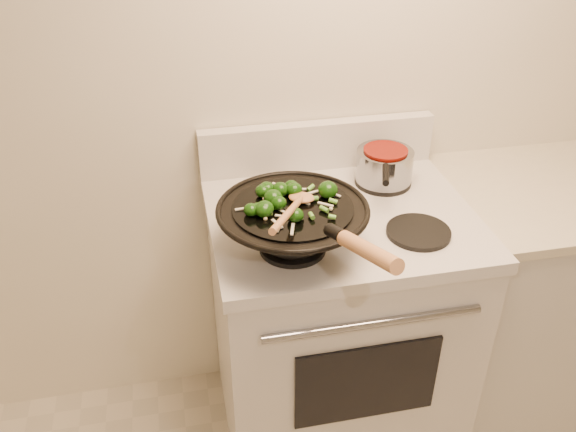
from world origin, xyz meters
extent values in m
plane|color=silver|center=(0.00, 1.50, 1.30)|extent=(3.50, 0.00, 3.50)
cube|color=silver|center=(-0.05, 1.17, 0.44)|extent=(0.76, 0.64, 0.88)
cube|color=silver|center=(-0.05, 1.17, 0.90)|extent=(0.78, 0.66, 0.04)
cube|color=silver|center=(-0.05, 1.47, 1.00)|extent=(0.78, 0.05, 0.16)
cylinder|color=gray|center=(-0.05, 0.84, 0.78)|extent=(0.60, 0.02, 0.02)
cube|color=black|center=(-0.05, 0.84, 0.55)|extent=(0.42, 0.01, 0.28)
cylinder|color=black|center=(-0.23, 1.02, 0.93)|extent=(0.18, 0.18, 0.01)
cylinder|color=black|center=(0.13, 1.02, 0.93)|extent=(0.18, 0.18, 0.01)
cylinder|color=black|center=(-0.23, 1.32, 0.93)|extent=(0.18, 0.18, 0.01)
cylinder|color=black|center=(0.13, 1.32, 0.93)|extent=(0.18, 0.18, 0.01)
cube|color=silver|center=(0.76, 1.20, 0.44)|extent=(0.85, 0.60, 0.88)
torus|color=black|center=(-0.23, 1.02, 1.05)|extent=(0.40, 0.40, 0.01)
cylinder|color=black|center=(-0.23, 1.02, 1.05)|extent=(0.32, 0.32, 0.01)
cylinder|color=black|center=(-0.18, 0.80, 1.11)|extent=(0.05, 0.07, 0.05)
cylinder|color=#B57747|center=(-0.15, 0.67, 1.15)|extent=(0.08, 0.21, 0.09)
ellipsoid|color=#113709|center=(-0.31, 0.99, 1.07)|extent=(0.04, 0.04, 0.04)
cylinder|color=#46752A|center=(-0.30, 0.99, 1.06)|extent=(0.02, 0.01, 0.02)
ellipsoid|color=#113709|center=(-0.30, 1.09, 1.07)|extent=(0.04, 0.04, 0.04)
ellipsoid|color=#113709|center=(-0.27, 1.02, 1.07)|extent=(0.04, 0.04, 0.04)
ellipsoid|color=#113709|center=(-0.22, 1.10, 1.07)|extent=(0.04, 0.04, 0.03)
cylinder|color=#46752A|center=(-0.20, 1.10, 1.06)|extent=(0.02, 0.02, 0.02)
ellipsoid|color=#113709|center=(-0.31, 1.00, 1.07)|extent=(0.05, 0.05, 0.04)
ellipsoid|color=#113709|center=(-0.25, 1.08, 1.07)|extent=(0.05, 0.05, 0.04)
ellipsoid|color=#113709|center=(-0.28, 1.10, 1.07)|extent=(0.04, 0.04, 0.04)
cylinder|color=#46752A|center=(-0.27, 1.10, 1.06)|extent=(0.02, 0.01, 0.02)
ellipsoid|color=#113709|center=(-0.13, 1.05, 1.08)|extent=(0.05, 0.05, 0.04)
ellipsoid|color=#113709|center=(-0.32, 1.00, 1.07)|extent=(0.04, 0.04, 0.03)
ellipsoid|color=#113709|center=(-0.24, 0.95, 1.07)|extent=(0.04, 0.04, 0.04)
cylinder|color=#46752A|center=(-0.22, 0.95, 1.06)|extent=(0.02, 0.01, 0.02)
ellipsoid|color=#113709|center=(-0.21, 1.08, 1.07)|extent=(0.04, 0.04, 0.04)
ellipsoid|color=#113709|center=(-0.34, 1.00, 1.07)|extent=(0.04, 0.04, 0.03)
ellipsoid|color=#113709|center=(-0.28, 1.04, 1.07)|extent=(0.05, 0.05, 0.04)
cylinder|color=#46752A|center=(-0.26, 1.04, 1.06)|extent=(0.02, 0.02, 0.02)
cube|color=white|center=(-0.11, 1.06, 1.06)|extent=(0.03, 0.03, 0.00)
cube|color=white|center=(-0.28, 0.95, 1.06)|extent=(0.02, 0.04, 0.00)
cube|color=white|center=(-0.33, 1.01, 1.06)|extent=(0.04, 0.04, 0.00)
cube|color=white|center=(-0.25, 1.13, 1.06)|extent=(0.03, 0.04, 0.00)
cube|color=white|center=(-0.26, 1.00, 1.06)|extent=(0.03, 0.03, 0.00)
cube|color=white|center=(-0.14, 1.01, 1.06)|extent=(0.04, 0.03, 0.00)
cube|color=white|center=(-0.26, 0.97, 1.06)|extent=(0.05, 0.03, 0.00)
cube|color=white|center=(-0.25, 0.91, 1.06)|extent=(0.02, 0.05, 0.00)
cube|color=white|center=(-0.36, 1.03, 1.06)|extent=(0.04, 0.01, 0.00)
cube|color=white|center=(-0.28, 0.93, 1.06)|extent=(0.03, 0.04, 0.00)
cube|color=white|center=(-0.20, 1.03, 1.06)|extent=(0.03, 0.03, 0.00)
cube|color=white|center=(-0.15, 1.08, 1.06)|extent=(0.05, 0.02, 0.00)
cube|color=white|center=(-0.19, 1.10, 1.06)|extent=(0.04, 0.01, 0.00)
cylinder|color=#549931|center=(-0.12, 1.01, 1.06)|extent=(0.03, 0.03, 0.02)
cylinder|color=#549931|center=(-0.15, 0.94, 1.06)|extent=(0.02, 0.03, 0.02)
cylinder|color=#549931|center=(-0.16, 1.09, 1.06)|extent=(0.03, 0.02, 0.02)
cylinder|color=#549931|center=(-0.33, 1.02, 1.06)|extent=(0.03, 0.03, 0.02)
cylinder|color=#549931|center=(-0.16, 0.98, 1.06)|extent=(0.03, 0.03, 0.02)
cylinder|color=#549931|center=(-0.17, 1.04, 1.06)|extent=(0.03, 0.03, 0.02)
cylinder|color=#549931|center=(-0.19, 0.96, 1.06)|extent=(0.02, 0.02, 0.02)
sphere|color=beige|center=(-0.31, 0.97, 1.06)|extent=(0.01, 0.01, 0.01)
sphere|color=beige|center=(-0.30, 1.07, 1.06)|extent=(0.01, 0.01, 0.01)
sphere|color=beige|center=(-0.14, 0.98, 1.06)|extent=(0.01, 0.01, 0.01)
ellipsoid|color=#B57747|center=(-0.20, 1.04, 1.06)|extent=(0.09, 0.08, 0.02)
cylinder|color=#B57747|center=(-0.26, 0.92, 1.10)|extent=(0.14, 0.26, 0.09)
cylinder|color=gray|center=(0.13, 1.32, 0.98)|extent=(0.18, 0.18, 0.10)
cylinder|color=#680C04|center=(0.13, 1.32, 1.04)|extent=(0.14, 0.14, 0.01)
cylinder|color=black|center=(0.08, 1.18, 1.03)|extent=(0.05, 0.11, 0.02)
camera|label=1|loc=(-0.51, -0.29, 1.87)|focal=38.00mm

